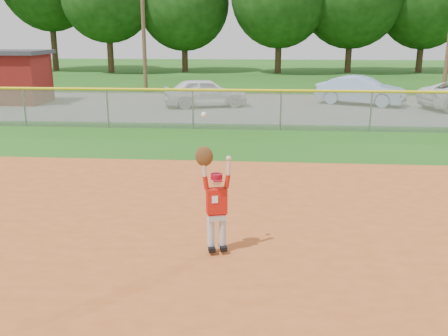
# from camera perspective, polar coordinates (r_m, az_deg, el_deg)

# --- Properties ---
(ground) EXTENTS (120.00, 120.00, 0.00)m
(ground) POSITION_cam_1_polar(r_m,az_deg,el_deg) (9.53, 8.08, -7.21)
(ground) COLOR #1C5012
(ground) RESTS_ON ground
(clay_infield) EXTENTS (24.00, 16.00, 0.04)m
(clay_infield) POSITION_cam_1_polar(r_m,az_deg,el_deg) (6.85, 9.54, -16.69)
(clay_infield) COLOR #A84C1E
(clay_infield) RESTS_ON ground
(parking_strip) EXTENTS (44.00, 10.00, 0.03)m
(parking_strip) POSITION_cam_1_polar(r_m,az_deg,el_deg) (25.06, 6.04, 6.96)
(parking_strip) COLOR slate
(parking_strip) RESTS_ON ground
(car_white_a) EXTENTS (4.42, 2.75, 1.40)m
(car_white_a) POSITION_cam_1_polar(r_m,az_deg,el_deg) (24.82, -2.16, 8.62)
(car_white_a) COLOR white
(car_white_a) RESTS_ON parking_strip
(car_blue) EXTENTS (4.58, 3.19, 1.43)m
(car_blue) POSITION_cam_1_polar(r_m,az_deg,el_deg) (26.45, 15.38, 8.54)
(car_blue) COLOR #8CABD1
(car_blue) RESTS_ON parking_strip
(utility_shed) EXTENTS (3.66, 2.87, 2.71)m
(utility_shed) POSITION_cam_1_polar(r_m,az_deg,el_deg) (28.27, -23.00, 9.59)
(utility_shed) COLOR #5A100C
(utility_shed) RESTS_ON ground
(outfield_fence) EXTENTS (40.06, 0.10, 1.55)m
(outfield_fence) POSITION_cam_1_polar(r_m,az_deg,el_deg) (19.00, 6.50, 6.93)
(outfield_fence) COLOR gray
(outfield_fence) RESTS_ON ground
(power_lines) EXTENTS (19.40, 0.24, 9.00)m
(power_lines) POSITION_cam_1_polar(r_m,az_deg,el_deg) (30.85, 7.99, 17.14)
(power_lines) COLOR #4C3823
(power_lines) RESTS_ON ground
(ballplayer) EXTENTS (0.59, 0.31, 2.33)m
(ballplayer) POSITION_cam_1_polar(r_m,az_deg,el_deg) (8.16, -1.06, -3.61)
(ballplayer) COLOR silver
(ballplayer) RESTS_ON ground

